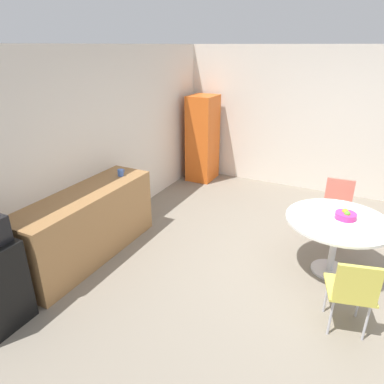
{
  "coord_description": "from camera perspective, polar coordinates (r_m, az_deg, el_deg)",
  "views": [
    {
      "loc": [
        -3.63,
        -0.32,
        2.59
      ],
      "look_at": [
        -0.2,
        1.4,
        0.95
      ],
      "focal_mm": 32.31,
      "sensor_mm": 36.0,
      "label": 1
    }
  ],
  "objects": [
    {
      "name": "ground_plane",
      "position": [
        4.47,
        18.07,
        -13.59
      ],
      "size": [
        6.0,
        6.0,
        0.0
      ],
      "primitive_type": "plane",
      "color": "gray"
    },
    {
      "name": "wall_back",
      "position": [
        5.08,
        -15.36,
        7.64
      ],
      "size": [
        6.0,
        0.1,
        2.6
      ],
      "primitive_type": "cube",
      "color": "silver",
      "rests_on": "ground_plane"
    },
    {
      "name": "wall_side_right",
      "position": [
        6.76,
        23.9,
        10.23
      ],
      "size": [
        0.1,
        6.0,
        2.6
      ],
      "primitive_type": "cube",
      "color": "silver",
      "rests_on": "ground_plane"
    },
    {
      "name": "counter_block",
      "position": [
        4.67,
        -16.83,
        -5.19
      ],
      "size": [
        2.05,
        0.6,
        0.9
      ],
      "primitive_type": "cube",
      "color": "#9E7042",
      "rests_on": "ground_plane"
    },
    {
      "name": "locker_cabinet",
      "position": [
        7.03,
        1.77,
        8.81
      ],
      "size": [
        0.6,
        0.5,
        1.69
      ],
      "primitive_type": "cube",
      "color": "orange",
      "rests_on": "ground_plane"
    },
    {
      "name": "round_table",
      "position": [
        4.41,
        22.81,
        -5.56
      ],
      "size": [
        1.19,
        1.19,
        0.72
      ],
      "color": "silver",
      "rests_on": "ground_plane"
    },
    {
      "name": "chair_coral",
      "position": [
        5.37,
        22.95,
        -1.41
      ],
      "size": [
        0.45,
        0.45,
        0.83
      ],
      "color": "silver",
      "rests_on": "ground_plane"
    },
    {
      "name": "chair_yellow",
      "position": [
        3.61,
        25.04,
        -14.28
      ],
      "size": [
        0.51,
        0.51,
        0.83
      ],
      "color": "silver",
      "rests_on": "ground_plane"
    },
    {
      "name": "fruit_bowl",
      "position": [
        4.4,
        24.04,
        -3.53
      ],
      "size": [
        0.24,
        0.24,
        0.11
      ],
      "color": "#D8338C",
      "rests_on": "round_table"
    },
    {
      "name": "mug_white",
      "position": [
        4.91,
        -11.69,
        3.16
      ],
      "size": [
        0.13,
        0.08,
        0.09
      ],
      "color": "#3F66BF",
      "rests_on": "counter_block"
    }
  ]
}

